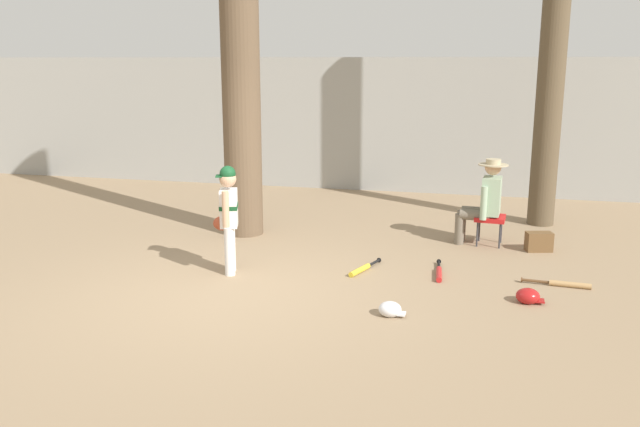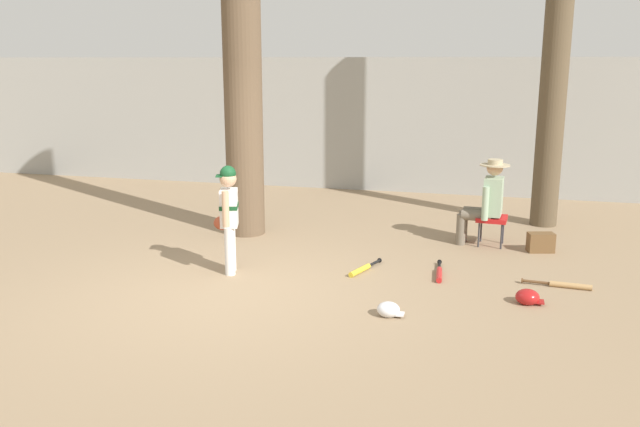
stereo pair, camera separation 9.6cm
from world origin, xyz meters
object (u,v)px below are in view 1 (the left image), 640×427
object	(u,v)px
handbag_beside_stool	(539,242)
bat_yellow_trainer	(362,269)
tree_behind_spectator	(553,54)
bat_red_barrel	(439,273)
batting_helmet_red	(528,296)
batting_helmet_white	(390,309)
tree_near_player	(240,52)
folding_stool	(490,219)
bat_wood_tan	(564,284)
seated_spectator	(484,199)
young_ballplayer	(228,212)

from	to	relation	value
handbag_beside_stool	bat_yellow_trainer	world-z (taller)	handbag_beside_stool
tree_behind_spectator	bat_red_barrel	xyz separation A→B (m)	(-1.36, -2.97, -2.57)
bat_red_barrel	batting_helmet_red	bearing A→B (deg)	-35.85
bat_red_barrel	batting_helmet_white	xyz separation A→B (m)	(-0.39, -1.42, 0.03)
batting_helmet_white	tree_near_player	bearing A→B (deg)	132.92
folding_stool	bat_wood_tan	size ratio (longest dim) A/B	0.57
folding_stool	handbag_beside_stool	bearing A→B (deg)	-14.93
tree_near_player	seated_spectator	distance (m)	3.96
bat_wood_tan	bat_yellow_trainer	bearing A→B (deg)	-180.00
young_ballplayer	tree_behind_spectator	bearing A→B (deg)	42.02
bat_wood_tan	batting_helmet_red	bearing A→B (deg)	-124.47
batting_helmet_red	seated_spectator	bearing A→B (deg)	102.40
handbag_beside_stool	batting_helmet_white	xyz separation A→B (m)	(-1.62, -2.78, -0.06)
bat_red_barrel	batting_helmet_white	size ratio (longest dim) A/B	2.75
tree_behind_spectator	bat_yellow_trainer	bearing A→B (deg)	-126.84
folding_stool	seated_spectator	bearing A→B (deg)	175.15
bat_wood_tan	bat_red_barrel	distance (m)	1.41
young_ballplayer	bat_yellow_trainer	size ratio (longest dim) A/B	1.86
bat_wood_tan	batting_helmet_red	distance (m)	0.76
tree_behind_spectator	young_ballplayer	world-z (taller)	tree_behind_spectator
bat_yellow_trainer	tree_behind_spectator	bearing A→B (deg)	53.16
batting_helmet_red	bat_yellow_trainer	bearing A→B (deg)	161.65
batting_helmet_white	bat_yellow_trainer	bearing A→B (deg)	111.55
folding_stool	bat_wood_tan	distance (m)	1.85
young_ballplayer	bat_yellow_trainer	bearing A→B (deg)	14.70
handbag_beside_stool	bat_yellow_trainer	size ratio (longest dim) A/B	0.49
folding_stool	batting_helmet_white	world-z (taller)	folding_stool
seated_spectator	bat_wood_tan	xyz separation A→B (m)	(0.93, -1.63, -0.61)
batting_helmet_white	tree_behind_spectator	bearing A→B (deg)	68.22
tree_near_player	batting_helmet_red	size ratio (longest dim) A/B	20.58
bat_yellow_trainer	bat_wood_tan	distance (m)	2.33
tree_near_player	seated_spectator	world-z (taller)	tree_near_player
folding_stool	bat_red_barrel	xyz separation A→B (m)	(-0.58, -1.54, -0.33)
young_ballplayer	seated_spectator	distance (m)	3.58
batting_helmet_white	batting_helmet_red	world-z (taller)	batting_helmet_red
tree_behind_spectator	bat_red_barrel	size ratio (longest dim) A/B	7.61
bat_yellow_trainer	bat_wood_tan	world-z (taller)	same
folding_stool	seated_spectator	xyz separation A→B (m)	(-0.10, 0.01, 0.28)
young_ballplayer	batting_helmet_red	bearing A→B (deg)	-3.69
folding_stool	batting_helmet_white	xyz separation A→B (m)	(-0.97, -2.96, -0.30)
seated_spectator	handbag_beside_stool	bearing A→B (deg)	-13.64
bat_red_barrel	tree_near_player	bearing A→B (deg)	155.73
tree_near_player	batting_helmet_red	xyz separation A→B (m)	(3.91, -2.03, -2.54)
tree_near_player	bat_red_barrel	xyz separation A→B (m)	(2.94, -1.32, -2.58)
young_ballplayer	folding_stool	xyz separation A→B (m)	(3.05, 2.02, -0.38)
young_ballplayer	batting_helmet_white	bearing A→B (deg)	-24.18
tree_behind_spectator	batting_helmet_white	distance (m)	5.36
tree_near_player	folding_stool	xyz separation A→B (m)	(3.52, 0.22, -2.25)
bat_red_barrel	seated_spectator	bearing A→B (deg)	72.73
handbag_beside_stool	bat_red_barrel	distance (m)	1.84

